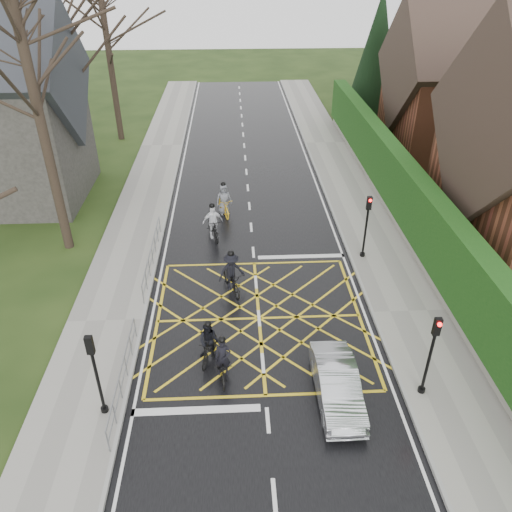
{
  "coord_description": "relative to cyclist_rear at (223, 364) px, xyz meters",
  "views": [
    {
      "loc": [
        -0.88,
        -15.41,
        12.6
      ],
      "look_at": [
        0.01,
        2.59,
        1.3
      ],
      "focal_mm": 35.0,
      "sensor_mm": 36.0,
      "label": 1
    }
  ],
  "objects": [
    {
      "name": "railing_south",
      "position": [
        -3.26,
        -0.49,
        0.24
      ],
      "size": [
        0.05,
        5.04,
        1.03
      ],
      "color": "slate",
      "rests_on": "ground"
    },
    {
      "name": "cyclist_mid",
      "position": [
        0.33,
        5.02,
        0.16
      ],
      "size": [
        1.3,
        2.09,
        1.92
      ],
      "rotation": [
        0.0,
        0.0,
        0.33
      ],
      "color": "black",
      "rests_on": "ground"
    },
    {
      "name": "traffic_light_sw",
      "position": [
        -3.71,
        -1.49,
        1.12
      ],
      "size": [
        0.24,
        0.31,
        3.21
      ],
      "color": "black",
      "rests_on": "ground"
    },
    {
      "name": "stone_wall",
      "position": [
        9.14,
        9.01,
        -0.19
      ],
      "size": [
        0.5,
        38.0,
        0.7
      ],
      "primitive_type": "cube",
      "color": "slate",
      "rests_on": "ground"
    },
    {
      "name": "house_far",
      "position": [
        16.14,
        21.01,
        3.82
      ],
      "size": [
        9.8,
        8.8,
        10.3
      ],
      "color": "brown",
      "rests_on": "ground"
    },
    {
      "name": "cyclist_rear",
      "position": [
        0.0,
        0.0,
        0.0
      ],
      "size": [
        0.68,
        1.74,
        1.66
      ],
      "rotation": [
        0.0,
        0.0,
        0.05
      ],
      "color": "black",
      "rests_on": "ground"
    },
    {
      "name": "cyclist_lead",
      "position": [
        -0.03,
        12.12,
        0.11
      ],
      "size": [
        1.16,
        2.04,
        1.88
      ],
      "rotation": [
        0.0,
        0.0,
        0.27
      ],
      "color": "gold",
      "rests_on": "ground"
    },
    {
      "name": "car",
      "position": [
        3.67,
        -1.2,
        0.07
      ],
      "size": [
        1.31,
        3.7,
        1.21
      ],
      "primitive_type": "imported",
      "rotation": [
        0.0,
        0.0,
        0.01
      ],
      "color": "#B5B8BD",
      "rests_on": "ground"
    },
    {
      "name": "ground",
      "position": [
        1.39,
        3.01,
        -0.54
      ],
      "size": [
        120.0,
        120.0,
        0.0
      ],
      "primitive_type": "plane",
      "color": "black",
      "rests_on": "ground"
    },
    {
      "name": "conifer",
      "position": [
        12.14,
        29.01,
        4.46
      ],
      "size": [
        4.6,
        4.6,
        10.0
      ],
      "color": "black",
      "rests_on": "ground"
    },
    {
      "name": "tree_near",
      "position": [
        -7.61,
        9.01,
        7.37
      ],
      "size": [
        9.24,
        9.24,
        11.44
      ],
      "color": "black",
      "rests_on": "ground"
    },
    {
      "name": "sidewalk_right",
      "position": [
        7.39,
        3.01,
        -0.46
      ],
      "size": [
        3.0,
        80.0,
        0.15
      ],
      "primitive_type": "cube",
      "color": "gray",
      "rests_on": "ground"
    },
    {
      "name": "traffic_light_se",
      "position": [
        6.49,
        -1.2,
        1.12
      ],
      "size": [
        0.24,
        0.31,
        3.21
      ],
      "rotation": [
        0.0,
        0.0,
        3.14
      ],
      "color": "black",
      "rests_on": "ground"
    },
    {
      "name": "cyclist_front",
      "position": [
        -0.56,
        9.54,
        0.16
      ],
      "size": [
        1.1,
        1.97,
        1.9
      ],
      "rotation": [
        0.0,
        0.0,
        0.29
      ],
      "color": "black",
      "rests_on": "ground"
    },
    {
      "name": "road",
      "position": [
        1.39,
        3.01,
        -0.53
      ],
      "size": [
        9.0,
        80.0,
        0.01
      ],
      "primitive_type": "cube",
      "color": "black",
      "rests_on": "ground"
    },
    {
      "name": "traffic_light_ne",
      "position": [
        6.49,
        7.2,
        1.12
      ],
      "size": [
        0.24,
        0.31,
        3.21
      ],
      "rotation": [
        0.0,
        0.0,
        3.14
      ],
      "color": "black",
      "rests_on": "ground"
    },
    {
      "name": "tree_mid",
      "position": [
        -8.61,
        17.01,
        8.09
      ],
      "size": [
        10.08,
        10.08,
        12.48
      ],
      "color": "black",
      "rests_on": "ground"
    },
    {
      "name": "tree_far",
      "position": [
        -7.91,
        25.01,
        6.65
      ],
      "size": [
        8.4,
        8.4,
        10.4
      ],
      "color": "black",
      "rests_on": "ground"
    },
    {
      "name": "cyclist_back",
      "position": [
        -0.49,
        0.86,
        0.09
      ],
      "size": [
        0.91,
        1.71,
        1.65
      ],
      "rotation": [
        0.0,
        0.0,
        -0.29
      ],
      "color": "black",
      "rests_on": "ground"
    },
    {
      "name": "hedge",
      "position": [
        9.14,
        9.01,
        1.56
      ],
      "size": [
        0.9,
        38.0,
        2.8
      ],
      "primitive_type": "cube",
      "color": "#10370F",
      "rests_on": "stone_wall"
    },
    {
      "name": "sidewalk_left",
      "position": [
        -4.61,
        3.01,
        -0.46
      ],
      "size": [
        3.0,
        80.0,
        0.15
      ],
      "primitive_type": "cube",
      "color": "gray",
      "rests_on": "ground"
    },
    {
      "name": "railing_north",
      "position": [
        -3.26,
        7.01,
        0.25
      ],
      "size": [
        0.05,
        6.04,
        1.03
      ],
      "color": "slate",
      "rests_on": "ground"
    }
  ]
}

